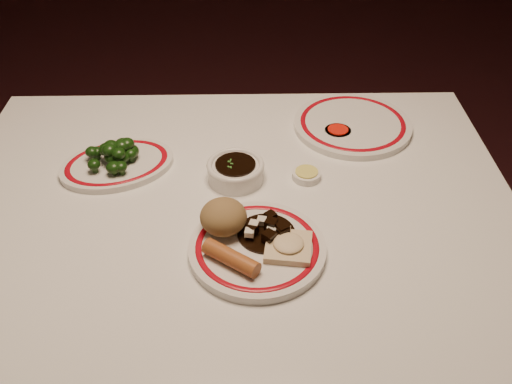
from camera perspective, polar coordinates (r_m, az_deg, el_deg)
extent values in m
cube|color=white|center=(1.21, -2.47, -1.54)|extent=(1.20, 0.90, 0.04)
cylinder|color=black|center=(1.84, -19.02, -2.70)|extent=(0.06, 0.06, 0.71)
cylinder|color=black|center=(1.82, 15.32, -2.33)|extent=(0.06, 0.06, 0.71)
cylinder|color=silver|center=(1.07, 0.12, -5.73)|extent=(0.31, 0.31, 0.02)
torus|color=#A10814|center=(1.07, 0.12, -5.38)|extent=(0.27, 0.27, 0.00)
ellipsoid|color=olive|center=(1.08, -3.28, -2.48)|extent=(0.09, 0.09, 0.06)
cylinder|color=#AC5D2A|center=(1.02, -2.50, -6.59)|extent=(0.11, 0.09, 0.03)
cube|color=beige|center=(1.06, 3.26, -5.51)|extent=(0.10, 0.10, 0.01)
ellipsoid|color=beige|center=(1.05, 3.28, -5.13)|extent=(0.06, 0.06, 0.02)
cylinder|color=black|center=(1.09, 1.03, -4.15)|extent=(0.11, 0.11, 0.00)
cube|color=black|center=(1.09, 1.85, -3.72)|extent=(0.02, 0.02, 0.02)
cube|color=black|center=(1.07, 1.32, -4.49)|extent=(0.02, 0.02, 0.02)
cube|color=black|center=(1.06, 1.32, -4.54)|extent=(0.03, 0.03, 0.02)
cube|color=black|center=(1.07, 2.64, -4.01)|extent=(0.03, 0.03, 0.02)
cube|color=black|center=(1.08, -0.31, -3.72)|extent=(0.02, 0.02, 0.02)
cube|color=black|center=(1.08, 1.52, -3.25)|extent=(0.03, 0.03, 0.02)
cube|color=black|center=(1.11, 1.46, -2.51)|extent=(0.03, 0.03, 0.02)
cube|color=black|center=(1.07, 2.08, -4.18)|extent=(0.02, 0.02, 0.02)
cube|color=black|center=(1.07, 2.66, -3.73)|extent=(0.03, 0.03, 0.02)
cube|color=black|center=(1.08, 1.47, -3.86)|extent=(0.02, 0.02, 0.02)
cube|color=beige|center=(1.07, 1.56, -3.75)|extent=(0.02, 0.02, 0.01)
cube|color=beige|center=(1.07, -0.66, -4.08)|extent=(0.02, 0.02, 0.01)
cube|color=beige|center=(1.10, 0.57, -2.90)|extent=(0.02, 0.02, 0.01)
cube|color=beige|center=(1.08, -0.21, -3.27)|extent=(0.02, 0.02, 0.01)
cube|color=beige|center=(1.08, 2.94, -3.82)|extent=(0.02, 0.02, 0.01)
torus|color=#A10814|center=(1.31, -13.76, 2.91)|extent=(0.29, 0.29, 0.00)
cylinder|color=#23471C|center=(1.28, -13.95, 1.88)|extent=(0.01, 0.01, 0.01)
ellipsoid|color=#13340D|center=(1.27, -14.05, 2.39)|extent=(0.03, 0.03, 0.03)
cylinder|color=#23471C|center=(1.31, -13.77, 3.09)|extent=(0.01, 0.01, 0.01)
ellipsoid|color=#13340D|center=(1.30, -13.88, 3.72)|extent=(0.04, 0.04, 0.03)
cylinder|color=#23471C|center=(1.31, -12.35, 3.23)|extent=(0.01, 0.01, 0.01)
ellipsoid|color=#13340D|center=(1.30, -12.43, 3.76)|extent=(0.03, 0.03, 0.02)
cylinder|color=#23471C|center=(1.33, -13.97, 3.68)|extent=(0.01, 0.01, 0.01)
ellipsoid|color=#13340D|center=(1.32, -14.07, 4.20)|extent=(0.03, 0.03, 0.02)
cylinder|color=#23471C|center=(1.34, -13.05, 4.01)|extent=(0.01, 0.01, 0.01)
ellipsoid|color=#13340D|center=(1.33, -13.15, 4.60)|extent=(0.04, 0.04, 0.03)
cylinder|color=#23471C|center=(1.29, -15.80, 2.15)|extent=(0.01, 0.01, 0.01)
ellipsoid|color=#13340D|center=(1.28, -15.91, 2.67)|extent=(0.03, 0.03, 0.02)
cylinder|color=#23471C|center=(1.30, -13.08, 2.89)|extent=(0.01, 0.01, 0.01)
ellipsoid|color=#13340D|center=(1.29, -13.17, 3.40)|extent=(0.03, 0.03, 0.02)
cylinder|color=#23471C|center=(1.33, -15.56, 3.40)|extent=(0.01, 0.01, 0.01)
ellipsoid|color=#13340D|center=(1.32, -15.66, 3.89)|extent=(0.03, 0.03, 0.02)
cylinder|color=#23471C|center=(1.31, -14.05, 2.84)|extent=(0.01, 0.01, 0.01)
ellipsoid|color=#13340D|center=(1.30, -14.16, 3.42)|extent=(0.04, 0.04, 0.03)
cylinder|color=#23471C|center=(1.27, -13.28, 1.98)|extent=(0.01, 0.01, 0.01)
ellipsoid|color=#13340D|center=(1.26, -13.38, 2.49)|extent=(0.03, 0.03, 0.02)
cylinder|color=#23471C|center=(1.32, -12.32, 3.47)|extent=(0.01, 0.01, 0.01)
ellipsoid|color=#13340D|center=(1.31, -12.41, 4.01)|extent=(0.04, 0.04, 0.03)
cylinder|color=#23471C|center=(1.33, -15.98, 3.33)|extent=(0.01, 0.01, 0.01)
ellipsoid|color=#13340D|center=(1.32, -16.09, 3.89)|extent=(0.03, 0.03, 0.02)
cylinder|color=#23471C|center=(1.31, -13.90, 3.02)|extent=(0.01, 0.01, 0.01)
ellipsoid|color=#13340D|center=(1.30, -14.01, 3.61)|extent=(0.03, 0.03, 0.03)
ellipsoid|color=#13340D|center=(1.31, -14.12, 4.45)|extent=(0.02, 0.02, 0.02)
ellipsoid|color=#13340D|center=(1.29, -14.45, 4.10)|extent=(0.03, 0.03, 0.03)
ellipsoid|color=#13340D|center=(1.30, -14.31, 4.43)|extent=(0.03, 0.03, 0.03)
ellipsoid|color=#13340D|center=(1.30, -14.89, 3.99)|extent=(0.02, 0.02, 0.02)
ellipsoid|color=#13340D|center=(1.30, -12.79, 4.71)|extent=(0.03, 0.03, 0.03)
ellipsoid|color=#13340D|center=(1.30, -14.79, 4.22)|extent=(0.03, 0.03, 0.02)
ellipsoid|color=#13340D|center=(1.28, -13.57, 3.76)|extent=(0.03, 0.03, 0.02)
ellipsoid|color=#13340D|center=(1.30, -13.29, 4.51)|extent=(0.04, 0.04, 0.03)
cylinder|color=silver|center=(1.24, -2.05, 1.99)|extent=(0.12, 0.12, 0.04)
cylinder|color=black|center=(1.23, -2.07, 2.78)|extent=(0.09, 0.09, 0.00)
cylinder|color=silver|center=(1.40, 8.17, 5.88)|extent=(0.06, 0.06, 0.02)
cylinder|color=red|center=(1.40, 8.20, 6.20)|extent=(0.05, 0.05, 0.00)
cylinder|color=silver|center=(1.25, 5.07, 1.70)|extent=(0.06, 0.06, 0.02)
cylinder|color=#E0D75C|center=(1.25, 5.09, 2.05)|extent=(0.05, 0.05, 0.00)
cylinder|color=silver|center=(1.44, 9.62, 6.63)|extent=(0.31, 0.31, 0.02)
torus|color=#A10814|center=(1.44, 9.65, 6.90)|extent=(0.27, 0.27, 0.00)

